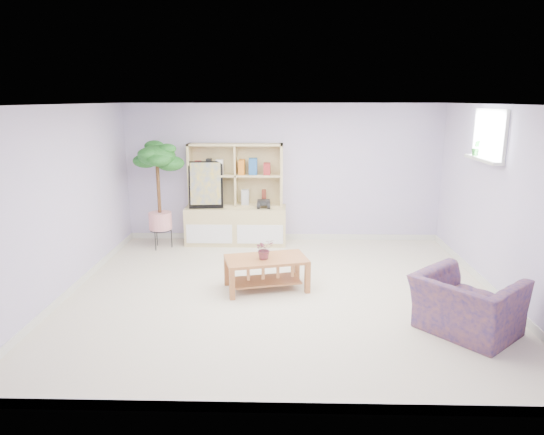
{
  "coord_description": "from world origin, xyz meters",
  "views": [
    {
      "loc": [
        0.02,
        -5.92,
        2.46
      ],
      "look_at": [
        -0.14,
        0.63,
        0.86
      ],
      "focal_mm": 32.0,
      "sensor_mm": 36.0,
      "label": 1
    }
  ],
  "objects_px": {
    "coffee_table": "(266,273)",
    "armchair": "(467,301)",
    "floor_tree": "(159,196)",
    "storage_unit": "(236,195)"
  },
  "relations": [
    {
      "from": "coffee_table",
      "to": "armchair",
      "type": "relative_size",
      "value": 1.07
    },
    {
      "from": "floor_tree",
      "to": "coffee_table",
      "type": "bearing_deg",
      "value": -44.04
    },
    {
      "from": "storage_unit",
      "to": "armchair",
      "type": "distance_m",
      "value": 4.35
    },
    {
      "from": "armchair",
      "to": "storage_unit",
      "type": "bearing_deg",
      "value": -1.37
    },
    {
      "from": "storage_unit",
      "to": "coffee_table",
      "type": "distance_m",
      "value": 2.28
    },
    {
      "from": "armchair",
      "to": "coffee_table",
      "type": "bearing_deg",
      "value": 19.79
    },
    {
      "from": "floor_tree",
      "to": "storage_unit",
      "type": "bearing_deg",
      "value": 14.39
    },
    {
      "from": "storage_unit",
      "to": "coffee_table",
      "type": "height_order",
      "value": "storage_unit"
    },
    {
      "from": "storage_unit",
      "to": "armchair",
      "type": "height_order",
      "value": "storage_unit"
    },
    {
      "from": "coffee_table",
      "to": "floor_tree",
      "type": "relative_size",
      "value": 0.58
    }
  ]
}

